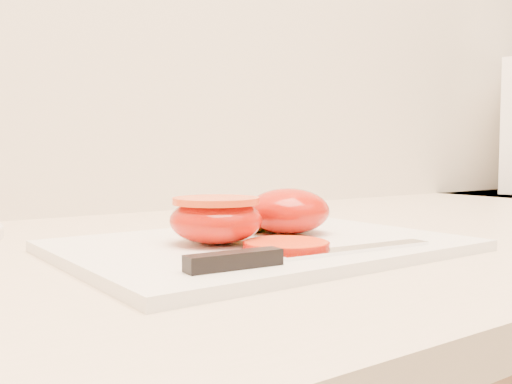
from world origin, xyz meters
TOP-DOWN VIEW (x-y plane):
  - cutting_board at (-0.60, 1.61)m, footprint 0.36×0.27m
  - tomato_half_dome at (-0.55, 1.63)m, footprint 0.08×0.08m
  - tomato_half_cut at (-0.64, 1.62)m, footprint 0.08×0.08m
  - tomato_slice_0 at (-0.61, 1.56)m, footprint 0.07×0.07m
  - lettuce_leaf_0 at (-0.57, 1.69)m, footprint 0.14×0.12m
  - knife at (-0.64, 1.52)m, footprint 0.24×0.03m

SIDE VIEW (x-z plane):
  - cutting_board at x=-0.60m, z-range 0.93..0.94m
  - tomato_slice_0 at x=-0.61m, z-range 0.94..0.95m
  - knife at x=-0.64m, z-range 0.94..0.95m
  - lettuce_leaf_0 at x=-0.57m, z-range 0.94..0.97m
  - tomato_half_cut at x=-0.64m, z-range 0.94..0.98m
  - tomato_half_dome at x=-0.55m, z-range 0.94..0.99m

